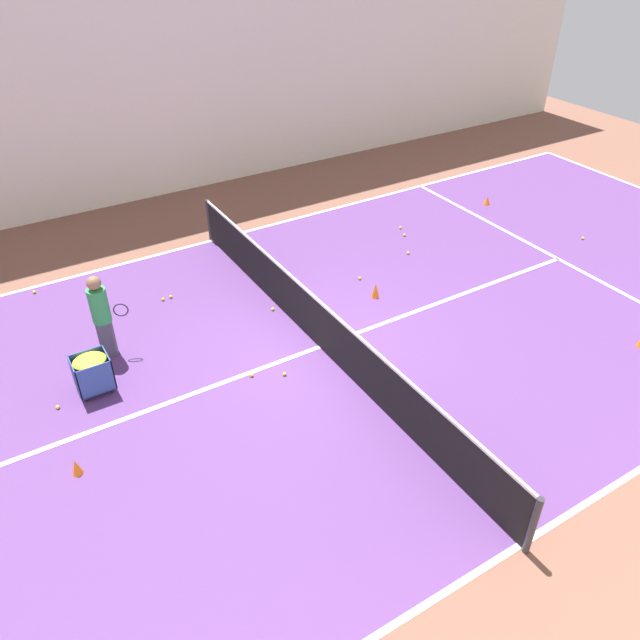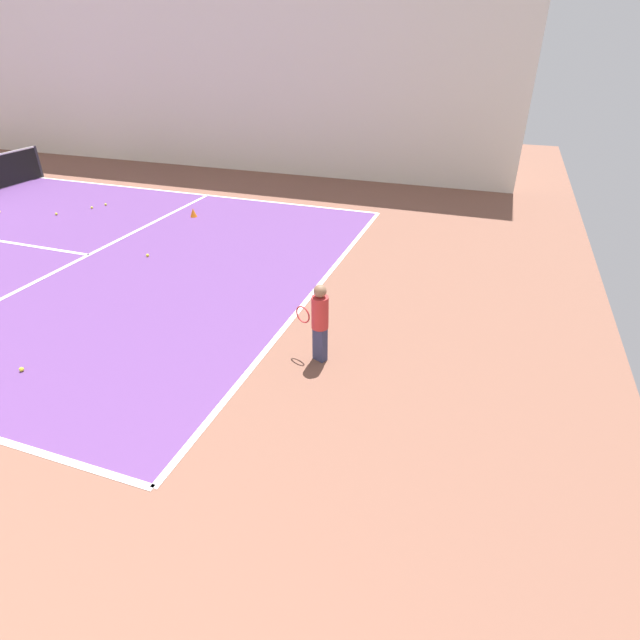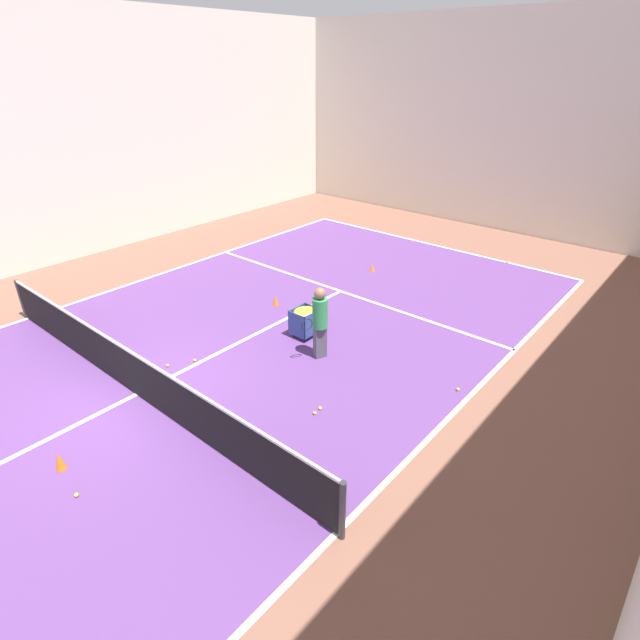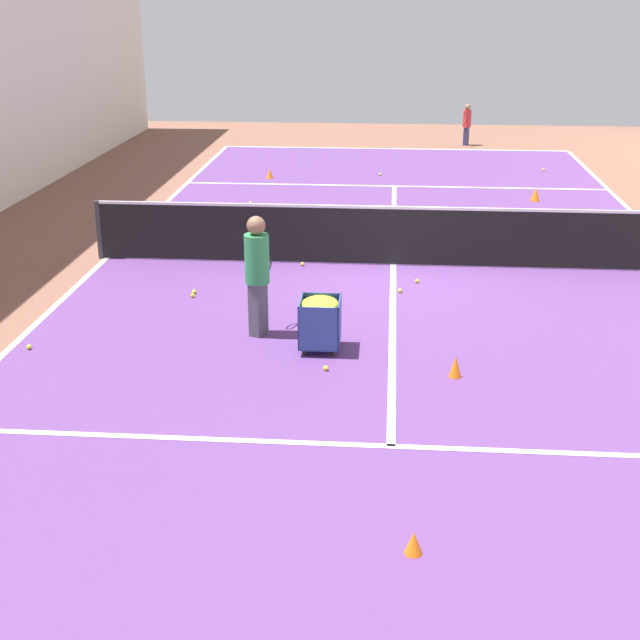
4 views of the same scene
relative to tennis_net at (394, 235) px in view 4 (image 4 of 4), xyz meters
The scene contains 29 objects.
ground_plane 0.56m from the tennis_net, ahead, with size 35.85×35.85×0.00m, color brown.
court_playing_area 0.56m from the tennis_net, ahead, with size 10.64×24.89×0.00m.
line_baseline_near 12.46m from the tennis_net, 90.00° to the right, with size 10.64×0.10×0.00m, color white.
line_sideline_right 5.35m from the tennis_net, ahead, with size 0.10×24.89×0.00m, color white.
line_service_near 6.87m from the tennis_net, 90.00° to the right, with size 10.64×0.10×0.00m, color white.
line_service_far 6.87m from the tennis_net, 90.00° to the left, with size 10.64×0.10×0.00m, color white.
line_centre_service 0.56m from the tennis_net, ahead, with size 0.10×13.69×0.00m, color white.
tennis_net is the anchor object (origin of this frame).
player_near_baseline 13.53m from the tennis_net, 99.59° to the right, with size 0.34×0.61×1.29m.
coach_at_net 4.12m from the tennis_net, 61.78° to the left, with size 0.46×0.71×1.75m.
ball_cart 4.24m from the tennis_net, 76.35° to the left, with size 0.55×0.63×0.75m.
training_cone_0 4.99m from the tennis_net, 99.40° to the left, with size 0.16×0.16×0.28m, color orange.
training_cone_1 8.30m from the tennis_net, 66.70° to the right, with size 0.19×0.19×0.24m, color orange.
training_cone_2 6.41m from the tennis_net, 121.20° to the right, with size 0.23×0.23×0.31m, color orange.
training_cone_3 8.81m from the tennis_net, 91.35° to the left, with size 0.17×0.17×0.22m, color orange.
training_cone_4 2.25m from the tennis_net, 65.14° to the right, with size 0.18×0.18×0.34m, color orange.
tennis_ball_0 4.95m from the tennis_net, 79.83° to the left, with size 0.07×0.07×0.07m, color yellow.
tennis_ball_1 1.73m from the tennis_net, ahead, with size 0.07×0.07×0.07m, color yellow.
tennis_ball_3 1.22m from the tennis_net, 111.66° to the left, with size 0.07×0.07×0.07m, color yellow.
tennis_ball_4 5.66m from the tennis_net, 53.84° to the right, with size 0.07×0.07×0.07m, color yellow.
tennis_ball_5 8.23m from the tennis_net, 87.35° to the right, with size 0.07×0.07×0.07m, color yellow.
tennis_ball_6 3.88m from the tennis_net, 32.64° to the left, with size 0.07×0.07×0.07m, color yellow.
tennis_ball_7 2.80m from the tennis_net, 51.05° to the right, with size 0.07×0.07×0.07m, color yellow.
tennis_ball_8 10.07m from the tennis_net, 113.90° to the right, with size 0.07×0.07×0.07m, color yellow.
tennis_ball_9 3.80m from the tennis_net, 30.14° to the left, with size 0.07×0.07×0.07m, color yellow.
tennis_ball_10 5.29m from the tennis_net, 56.17° to the right, with size 0.07×0.07×0.07m, color yellow.
tennis_ball_11 4.42m from the tennis_net, 61.30° to the right, with size 0.07×0.07×0.07m, color yellow.
tennis_ball_12 1.65m from the tennis_net, 94.22° to the left, with size 0.07×0.07×0.07m, color yellow.
tennis_ball_13 6.74m from the tennis_net, 41.41° to the left, with size 0.07×0.07×0.07m, color yellow.
Camera 4 is at (0.08, 15.53, 4.72)m, focal length 50.00 mm.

